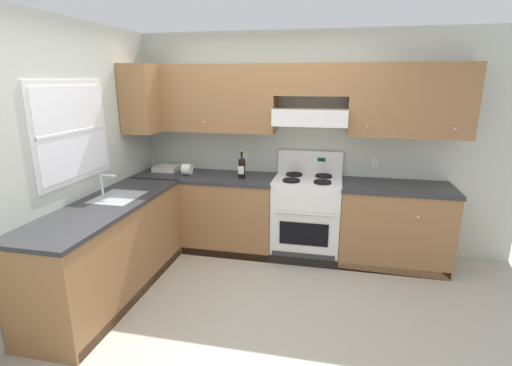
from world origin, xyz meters
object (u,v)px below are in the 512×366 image
stove (306,216)px  wine_bottle (242,167)px  paper_towel_roll (187,169)px  bowl (166,169)px

stove → wine_bottle: (-0.75, -0.05, 0.56)m
paper_towel_roll → bowl: bearing=159.8°
stove → paper_towel_roll: (-1.44, -0.03, 0.50)m
stove → paper_towel_roll: bearing=-178.7°
wine_bottle → paper_towel_roll: 0.68m
stove → bowl: stove is taller
paper_towel_roll → stove: bearing=1.3°
wine_bottle → paper_towel_roll: bearing=178.6°
wine_bottle → bowl: 1.02m
stove → bowl: size_ratio=4.08×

